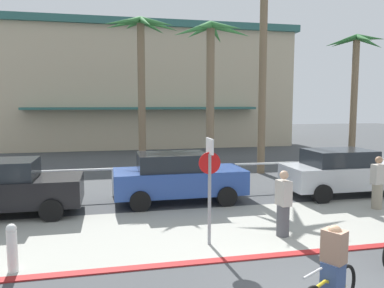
{
  "coord_description": "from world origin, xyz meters",
  "views": [
    {
      "loc": [
        -3.43,
        -5.3,
        3.38
      ],
      "look_at": [
        -0.98,
        6.0,
        2.12
      ],
      "focal_mm": 35.44,
      "sensor_mm": 36.0,
      "label": 1
    }
  ],
  "objects_px": {
    "bollard_2": "(12,248)",
    "cyclist_yellow_0": "(332,274)",
    "pedestrian_1": "(378,185)",
    "palm_tree_5": "(264,19)",
    "car_black_1": "(3,187)",
    "car_blue_2": "(178,177)",
    "car_silver_3": "(343,172)",
    "palm_tree_6": "(355,67)",
    "stop_sign_bike_lane": "(210,176)",
    "palm_tree_3": "(141,52)",
    "palm_tree_4": "(211,63)",
    "pedestrian_2": "(283,206)"
  },
  "relations": [
    {
      "from": "palm_tree_5",
      "to": "car_silver_3",
      "type": "xyz_separation_m",
      "value": [
        1.16,
        -4.83,
        -6.37
      ]
    },
    {
      "from": "palm_tree_6",
      "to": "pedestrian_1",
      "type": "xyz_separation_m",
      "value": [
        -4.88,
        -8.32,
        -4.52
      ]
    },
    {
      "from": "palm_tree_3",
      "to": "car_blue_2",
      "type": "bearing_deg",
      "value": -83.3
    },
    {
      "from": "car_black_1",
      "to": "pedestrian_1",
      "type": "xyz_separation_m",
      "value": [
        11.41,
        -1.75,
        -0.08
      ]
    },
    {
      "from": "palm_tree_6",
      "to": "cyclist_yellow_0",
      "type": "bearing_deg",
      "value": -125.97
    },
    {
      "from": "bollard_2",
      "to": "car_blue_2",
      "type": "bearing_deg",
      "value": 48.01
    },
    {
      "from": "stop_sign_bike_lane",
      "to": "palm_tree_6",
      "type": "relative_size",
      "value": 0.36
    },
    {
      "from": "palm_tree_3",
      "to": "cyclist_yellow_0",
      "type": "distance_m",
      "value": 14.25
    },
    {
      "from": "car_silver_3",
      "to": "pedestrian_1",
      "type": "xyz_separation_m",
      "value": [
        -0.03,
        -1.88,
        -0.08
      ]
    },
    {
      "from": "palm_tree_5",
      "to": "car_silver_3",
      "type": "height_order",
      "value": "palm_tree_5"
    },
    {
      "from": "stop_sign_bike_lane",
      "to": "pedestrian_1",
      "type": "height_order",
      "value": "stop_sign_bike_lane"
    },
    {
      "from": "stop_sign_bike_lane",
      "to": "palm_tree_3",
      "type": "bearing_deg",
      "value": 94.2
    },
    {
      "from": "car_black_1",
      "to": "car_blue_2",
      "type": "distance_m",
      "value": 5.39
    },
    {
      "from": "palm_tree_5",
      "to": "pedestrian_1",
      "type": "distance_m",
      "value": 9.38
    },
    {
      "from": "bollard_2",
      "to": "palm_tree_3",
      "type": "relative_size",
      "value": 0.13
    },
    {
      "from": "stop_sign_bike_lane",
      "to": "car_blue_2",
      "type": "relative_size",
      "value": 0.58
    },
    {
      "from": "bollard_2",
      "to": "cyclist_yellow_0",
      "type": "bearing_deg",
      "value": -27.06
    },
    {
      "from": "stop_sign_bike_lane",
      "to": "bollard_2",
      "type": "bearing_deg",
      "value": -171.93
    },
    {
      "from": "palm_tree_5",
      "to": "car_blue_2",
      "type": "relative_size",
      "value": 2.3
    },
    {
      "from": "bollard_2",
      "to": "pedestrian_1",
      "type": "distance_m",
      "value": 10.5
    },
    {
      "from": "car_blue_2",
      "to": "pedestrian_1",
      "type": "bearing_deg",
      "value": -20.15
    },
    {
      "from": "palm_tree_5",
      "to": "cyclist_yellow_0",
      "type": "distance_m",
      "value": 14.06
    },
    {
      "from": "bollard_2",
      "to": "car_silver_3",
      "type": "xyz_separation_m",
      "value": [
        10.24,
        4.3,
        0.35
      ]
    },
    {
      "from": "stop_sign_bike_lane",
      "to": "palm_tree_5",
      "type": "relative_size",
      "value": 0.25
    },
    {
      "from": "palm_tree_4",
      "to": "palm_tree_6",
      "type": "height_order",
      "value": "palm_tree_6"
    },
    {
      "from": "palm_tree_6",
      "to": "pedestrian_2",
      "type": "distance_m",
      "value": 14.12
    },
    {
      "from": "palm_tree_3",
      "to": "cyclist_yellow_0",
      "type": "height_order",
      "value": "palm_tree_3"
    },
    {
      "from": "palm_tree_4",
      "to": "car_black_1",
      "type": "height_order",
      "value": "palm_tree_4"
    },
    {
      "from": "palm_tree_3",
      "to": "palm_tree_5",
      "type": "distance_m",
      "value": 5.94
    },
    {
      "from": "bollard_2",
      "to": "car_blue_2",
      "type": "xyz_separation_m",
      "value": [
        4.17,
        4.64,
        0.35
      ]
    },
    {
      "from": "palm_tree_3",
      "to": "pedestrian_1",
      "type": "height_order",
      "value": "palm_tree_3"
    },
    {
      "from": "palm_tree_3",
      "to": "cyclist_yellow_0",
      "type": "xyz_separation_m",
      "value": [
        1.84,
        -13.2,
        -5.06
      ]
    },
    {
      "from": "stop_sign_bike_lane",
      "to": "palm_tree_4",
      "type": "xyz_separation_m",
      "value": [
        2.12,
        7.77,
        3.44
      ]
    },
    {
      "from": "car_black_1",
      "to": "car_silver_3",
      "type": "distance_m",
      "value": 11.44
    },
    {
      "from": "palm_tree_5",
      "to": "bollard_2",
      "type": "bearing_deg",
      "value": -134.83
    },
    {
      "from": "stop_sign_bike_lane",
      "to": "pedestrian_2",
      "type": "xyz_separation_m",
      "value": [
        1.97,
        0.17,
        -0.89
      ]
    },
    {
      "from": "palm_tree_3",
      "to": "car_black_1",
      "type": "xyz_separation_m",
      "value": [
        -4.68,
        -6.3,
        -4.89
      ]
    },
    {
      "from": "cyclist_yellow_0",
      "to": "palm_tree_6",
      "type": "bearing_deg",
      "value": 54.03
    },
    {
      "from": "bollard_2",
      "to": "palm_tree_5",
      "type": "bearing_deg",
      "value": 45.17
    },
    {
      "from": "palm_tree_4",
      "to": "cyclist_yellow_0",
      "type": "distance_m",
      "value": 11.98
    },
    {
      "from": "bollard_2",
      "to": "palm_tree_6",
      "type": "bearing_deg",
      "value": 35.42
    },
    {
      "from": "bollard_2",
      "to": "palm_tree_4",
      "type": "height_order",
      "value": "palm_tree_4"
    },
    {
      "from": "car_blue_2",
      "to": "pedestrian_2",
      "type": "xyz_separation_m",
      "value": [
        2.01,
        -3.87,
        -0.09
      ]
    },
    {
      "from": "palm_tree_5",
      "to": "palm_tree_6",
      "type": "distance_m",
      "value": 6.52
    },
    {
      "from": "palm_tree_4",
      "to": "car_silver_3",
      "type": "distance_m",
      "value": 7.06
    },
    {
      "from": "bollard_2",
      "to": "pedestrian_2",
      "type": "distance_m",
      "value": 6.24
    },
    {
      "from": "palm_tree_6",
      "to": "car_black_1",
      "type": "relative_size",
      "value": 1.61
    },
    {
      "from": "car_black_1",
      "to": "car_silver_3",
      "type": "xyz_separation_m",
      "value": [
        11.44,
        0.14,
        0.0
      ]
    },
    {
      "from": "car_blue_2",
      "to": "car_silver_3",
      "type": "relative_size",
      "value": 1.0
    },
    {
      "from": "palm_tree_5",
      "to": "pedestrian_1",
      "type": "relative_size",
      "value": 5.94
    }
  ]
}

